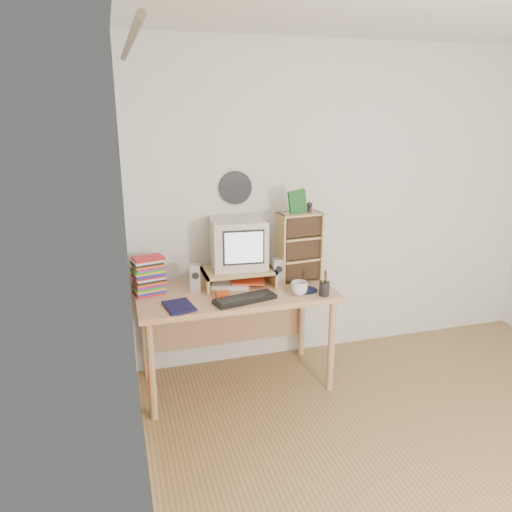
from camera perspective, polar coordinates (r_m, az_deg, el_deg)
floor at (r=3.32m, az=23.54°, el=-22.42°), size 3.50×3.50×0.00m
back_wall at (r=4.14m, az=10.26°, el=5.83°), size 3.50×0.00×3.50m
left_wall at (r=2.04m, az=-12.98°, el=-5.95°), size 0.00×3.50×3.50m
curtain at (r=2.52m, az=-12.65°, el=-3.85°), size 0.00×2.20×2.20m
wall_disc at (r=3.77m, az=-2.35°, el=7.79°), size 0.25×0.02×0.25m
desk at (r=3.70m, az=-2.63°, el=-5.52°), size 1.40×0.70×0.75m
monitor_riser at (r=3.67m, az=-2.05°, el=-1.92°), size 0.52×0.30×0.12m
crt_monitor at (r=3.66m, az=-1.98°, el=1.40°), size 0.41×0.41×0.36m
speaker_left at (r=3.57m, az=-7.03°, el=-2.50°), size 0.08×0.08×0.20m
speaker_right at (r=3.69m, az=2.44°, el=-1.77°), size 0.08×0.08×0.20m
keyboard at (r=3.39m, az=-1.27°, el=-4.94°), size 0.45×0.23×0.03m
dvd_stack at (r=3.56m, az=-12.19°, el=-2.07°), size 0.23×0.18×0.29m
cd_rack at (r=3.73m, az=4.94°, el=1.04°), size 0.33×0.19×0.52m
mug at (r=3.51m, az=4.96°, el=-3.69°), size 0.14×0.14×0.09m
diary at (r=3.30m, az=-10.25°, el=-5.76°), size 0.24×0.19×0.04m
mousepad at (r=3.60m, az=5.67°, el=-3.90°), size 0.20×0.20×0.00m
pen_cup at (r=3.50m, az=7.83°, el=-3.40°), size 0.08×0.08×0.14m
papers at (r=3.68m, az=-2.12°, el=-3.10°), size 0.32×0.27×0.04m
red_box at (r=3.45m, az=-3.88°, el=-4.44°), size 0.09×0.06×0.04m
game_box at (r=3.62m, az=4.75°, el=6.18°), size 0.13×0.04×0.17m
webcam at (r=3.69m, az=6.13°, el=5.58°), size 0.05×0.05×0.08m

